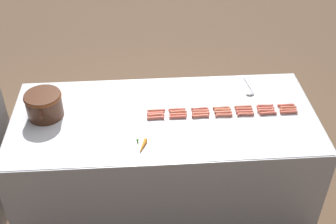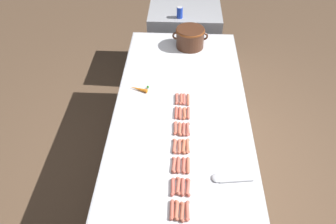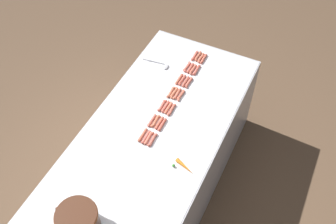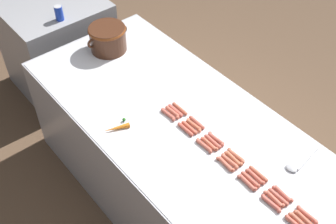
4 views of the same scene
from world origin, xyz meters
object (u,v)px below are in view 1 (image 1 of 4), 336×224
at_px(hot_dog_14, 288,108).
at_px(hot_dog_4, 200,116).
at_px(hot_dog_15, 266,108).
at_px(hot_dog_1, 268,113).
at_px(hot_dog_10, 223,112).
at_px(hot_dog_3, 224,115).
at_px(hot_dog_24, 221,108).
at_px(hot_dog_23, 243,107).
at_px(hot_dog_27, 156,110).
at_px(hot_dog_16, 244,109).
at_px(hot_dog_18, 201,111).
at_px(hot_dog_7, 288,110).
at_px(hot_dog_8, 266,111).
at_px(hot_dog_17, 223,110).
at_px(hot_dog_25, 200,109).
at_px(hot_dog_2, 246,114).
at_px(hot_dog_13, 156,115).
at_px(hot_dog_9, 245,112).
at_px(hot_dog_6, 156,118).
at_px(hot_dog_0, 289,112).
at_px(hot_dog_26, 177,109).
at_px(bean_pot, 44,104).
at_px(hot_dog_11, 201,113).
at_px(serving_spoon, 249,91).
at_px(carrot, 142,147).
at_px(hot_dog_22, 265,106).
at_px(hot_dog_12, 178,115).
at_px(hot_dog_21, 286,105).
at_px(hot_dog_20, 156,113).
at_px(hot_dog_19, 178,112).

bearing_deg(hot_dog_14, hot_dog_4, 94.93).
distance_m(hot_dog_4, hot_dog_15, 0.53).
xyz_separation_m(hot_dog_1, hot_dog_10, (0.03, 0.34, 0.00)).
xyz_separation_m(hot_dog_3, hot_dog_24, (0.09, 0.01, 0.00)).
bearing_deg(hot_dog_23, hot_dog_27, 90.04).
bearing_deg(hot_dog_16, hot_dog_18, 90.47).
xyz_separation_m(hot_dog_7, hot_dog_15, (0.03, 0.17, 0.00)).
bearing_deg(hot_dog_8, hot_dog_17, 84.74).
xyz_separation_m(hot_dog_17, hot_dog_25, (0.03, 0.17, 0.00)).
height_order(hot_dog_2, hot_dog_15, same).
relative_size(hot_dog_13, hot_dog_25, 1.00).
relative_size(hot_dog_17, hot_dog_23, 1.00).
xyz_separation_m(hot_dog_9, hot_dog_18, (0.03, 0.34, 0.00)).
bearing_deg(hot_dog_6, hot_dog_23, -82.33).
xyz_separation_m(hot_dog_0, hot_dog_16, (0.06, 0.34, 0.00)).
bearing_deg(hot_dog_14, hot_dog_26, 87.66).
bearing_deg(bean_pot, hot_dog_27, -90.94).
height_order(hot_dog_11, bean_pot, bean_pot).
distance_m(hot_dog_16, hot_dog_26, 0.52).
bearing_deg(serving_spoon, hot_dog_25, 116.76).
relative_size(hot_dog_6, carrot, 0.79).
relative_size(serving_spoon, carrot, 1.53).
height_order(hot_dog_1, hot_dog_6, same).
bearing_deg(hot_dog_10, carrot, 119.12).
relative_size(hot_dog_22, hot_dog_24, 1.00).
height_order(hot_dog_12, hot_dog_14, same).
xyz_separation_m(hot_dog_8, hot_dog_14, (0.03, -0.18, 0.00)).
xyz_separation_m(hot_dog_10, serving_spoon, (0.28, -0.27, -0.00)).
distance_m(hot_dog_15, hot_dog_25, 0.52).
xyz_separation_m(hot_dog_14, hot_dog_21, (0.03, 0.01, 0.00)).
distance_m(hot_dog_25, serving_spoon, 0.49).
distance_m(hot_dog_7, hot_dog_27, 1.03).
distance_m(hot_dog_1, hot_dog_14, 0.18).
relative_size(hot_dog_9, hot_dog_17, 1.00).
relative_size(hot_dog_6, hot_dog_10, 1.00).
bearing_deg(hot_dog_21, hot_dog_22, 88.96).
xyz_separation_m(hot_dog_16, hot_dog_20, (-0.00, 0.69, 0.00)).
bearing_deg(hot_dog_24, hot_dog_17, -167.90).
relative_size(hot_dog_21, hot_dog_25, 1.00).
bearing_deg(hot_dog_13, hot_dog_25, -80.31).
bearing_deg(hot_dog_27, hot_dog_21, -90.12).
bearing_deg(hot_dog_10, hot_dog_6, 93.48).
bearing_deg(hot_dog_3, hot_dog_19, 79.14).
bearing_deg(hot_dog_26, hot_dog_3, -105.38).
bearing_deg(hot_dog_26, hot_dog_6, 119.06).
bearing_deg(hot_dog_8, hot_dog_24, 80.19).
height_order(hot_dog_23, hot_dog_24, same).
height_order(hot_dog_8, hot_dog_24, same).
bearing_deg(hot_dog_11, hot_dog_7, -90.40).
height_order(hot_dog_27, bean_pot, bean_pot).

